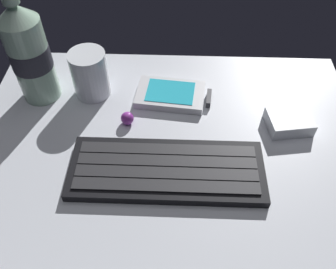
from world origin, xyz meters
TOP-DOWN VIEW (x-y plane):
  - ground_plane at (0.00, -0.23)cm, footprint 64.00×48.00cm
  - keyboard at (0.42, -5.09)cm, footprint 29.04×11.11cm
  - handheld_device at (0.66, 11.48)cm, footprint 13.33×8.82cm
  - juice_cup at (-14.11, 12.39)cm, footprint 6.40×6.40cm
  - water_bottle at (-23.22, 11.62)cm, footprint 6.73×6.73cm
  - charger_block at (19.88, 5.11)cm, footprint 7.77×6.60cm
  - trackball_mouse at (-7.00, 5.00)cm, footprint 2.20×2.20cm

SIDE VIEW (x-z plane):
  - ground_plane at x=0.00cm, z-range -2.39..0.41cm
  - handheld_device at x=0.66cm, z-range -0.02..1.48cm
  - keyboard at x=0.42cm, z-range -0.04..1.66cm
  - trackball_mouse at x=-7.00cm, z-range 0.00..2.20cm
  - charger_block at x=19.88cm, z-range 0.00..2.40cm
  - juice_cup at x=-14.11cm, z-range -0.34..8.16cm
  - water_bottle at x=-23.22cm, z-range -1.39..19.41cm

